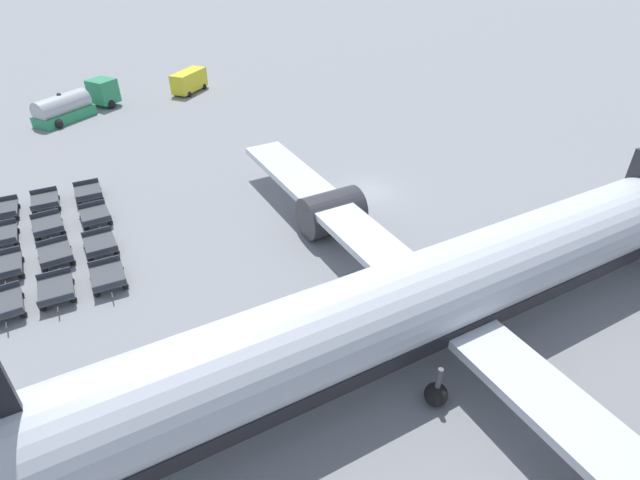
{
  "coord_description": "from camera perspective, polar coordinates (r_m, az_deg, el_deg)",
  "views": [
    {
      "loc": [
        28.42,
        -17.65,
        17.91
      ],
      "look_at": [
        6.58,
        -7.16,
        1.64
      ],
      "focal_mm": 28.0,
      "sensor_mm": 36.0,
      "label": 1
    }
  ],
  "objects": [
    {
      "name": "baggage_dolly_row_mid_a_col_b",
      "position": [
        37.25,
        -28.68,
        1.45
      ],
      "size": [
        3.36,
        2.03,
        0.92
      ],
      "color": "#424449",
      "rests_on": "ground_plane"
    },
    {
      "name": "baggage_dolly_row_near_col_d",
      "position": [
        31.19,
        -32.4,
        -6.3
      ],
      "size": [
        3.36,
        2.03,
        0.92
      ],
      "color": "#424449",
      "rests_on": "ground_plane"
    },
    {
      "name": "baggage_dolly_row_mid_a_col_d",
      "position": [
        30.92,
        -27.95,
        -5.06
      ],
      "size": [
        3.3,
        1.9,
        0.92
      ],
      "color": "#424449",
      "rests_on": "ground_plane"
    },
    {
      "name": "baggage_dolly_row_mid_b_col_c",
      "position": [
        33.7,
        -23.81,
        -0.5
      ],
      "size": [
        3.33,
        1.97,
        0.92
      ],
      "color": "#424449",
      "rests_on": "ground_plane"
    },
    {
      "name": "stand_guidance_stripe",
      "position": [
        23.3,
        -6.41,
        -16.65
      ],
      "size": [
        2.51,
        39.32,
        0.01
      ],
      "color": "yellow",
      "rests_on": "ground_plane"
    },
    {
      "name": "service_van",
      "position": [
        61.7,
        -14.73,
        17.17
      ],
      "size": [
        4.6,
        4.74,
        2.35
      ],
      "color": "yellow",
      "rests_on": "ground_plane"
    },
    {
      "name": "baggage_dolly_row_near_col_c",
      "position": [
        34.31,
        -32.32,
        -2.59
      ],
      "size": [
        3.32,
        1.93,
        0.92
      ],
      "color": "#424449",
      "rests_on": "ground_plane"
    },
    {
      "name": "airplane",
      "position": [
        24.61,
        15.69,
        -5.06
      ],
      "size": [
        42.62,
        46.37,
        13.38
      ],
      "color": "silver",
      "rests_on": "ground_plane"
    },
    {
      "name": "ground_plane",
      "position": [
        37.95,
        5.48,
        5.54
      ],
      "size": [
        500.0,
        500.0,
        0.0
      ],
      "primitive_type": "plane",
      "color": "gray"
    },
    {
      "name": "baggage_dolly_row_mid_a_col_c",
      "position": [
        33.95,
        -27.98,
        -1.47
      ],
      "size": [
        3.36,
        2.03,
        0.92
      ],
      "color": "#424449",
      "rests_on": "ground_plane"
    },
    {
      "name": "baggage_dolly_row_near_col_a",
      "position": [
        40.72,
        -32.45,
        2.88
      ],
      "size": [
        3.3,
        1.89,
        0.92
      ],
      "color": "#424449",
      "rests_on": "ground_plane"
    },
    {
      "name": "fuel_tanker_primary",
      "position": [
        57.72,
        -26.3,
        13.69
      ],
      "size": [
        7.31,
        8.83,
        2.83
      ],
      "color": "#2D8C5B",
      "rests_on": "ground_plane"
    },
    {
      "name": "baggage_dolly_row_near_col_b",
      "position": [
        37.54,
        -32.58,
        0.37
      ],
      "size": [
        3.31,
        1.91,
        0.92
      ],
      "color": "#424449",
      "rests_on": "ground_plane"
    },
    {
      "name": "baggage_dolly_row_mid_a_col_a",
      "position": [
        40.5,
        -28.92,
        3.89
      ],
      "size": [
        3.3,
        1.9,
        0.92
      ],
      "color": "#424449",
      "rests_on": "ground_plane"
    },
    {
      "name": "baggage_dolly_row_mid_b_col_a",
      "position": [
        40.36,
        -24.96,
        4.94
      ],
      "size": [
        3.31,
        1.91,
        0.92
      ],
      "color": "#424449",
      "rests_on": "ground_plane"
    },
    {
      "name": "baggage_dolly_row_mid_b_col_b",
      "position": [
        37.06,
        -24.31,
        2.56
      ],
      "size": [
        3.35,
        2.0,
        0.92
      ],
      "color": "#424449",
      "rests_on": "ground_plane"
    },
    {
      "name": "baggage_dolly_row_mid_b_col_d",
      "position": [
        30.7,
        -23.08,
        -3.88
      ],
      "size": [
        3.3,
        1.9,
        0.92
      ],
      "color": "#424449",
      "rests_on": "ground_plane"
    }
  ]
}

